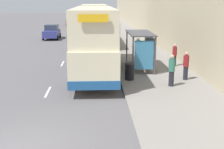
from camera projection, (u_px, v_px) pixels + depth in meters
The scene contains 21 objects.
ground_plane at pixel (19, 149), 10.25m from camera, with size 220.00×220.00×0.00m, color #5B595B.
pavement at pixel (121, 31), 47.95m from camera, with size 5.00×93.00×0.14m.
lane_mark_1 at pixel (48, 92), 16.59m from camera, with size 0.12×2.00×0.01m.
lane_mark_2 at pixel (63, 64), 23.95m from camera, with size 0.12×2.00×0.01m.
lane_mark_3 at pixel (70, 49), 31.31m from camera, with size 0.12×2.00×0.01m.
lane_mark_4 at pixel (75, 39), 38.68m from camera, with size 0.12×2.00×0.01m.
lane_mark_5 at pixel (78, 33), 46.04m from camera, with size 0.12×2.00×0.01m.
lane_mark_6 at pixel (81, 28), 53.41m from camera, with size 0.12×2.00×0.01m.
lane_mark_7 at pixel (82, 25), 60.77m from camera, with size 0.12×2.00×0.01m.
lane_mark_8 at pixel (84, 22), 68.13m from camera, with size 0.12×2.00×0.01m.
bus_shelter at pixel (143, 44), 21.03m from camera, with size 1.60×4.20×2.48m.
double_decker_bus_near at pixel (94, 39), 20.18m from camera, with size 2.85×11.26×4.30m.
double_decker_bus_ahead at pixel (94, 24), 32.72m from camera, with size 2.85×10.37×4.30m.
car_0 at pixel (72, 21), 60.27m from camera, with size 1.94×4.46×1.76m.
car_1 at pixel (52, 32), 38.97m from camera, with size 1.94×4.23×1.78m.
car_2 at pixel (74, 17), 72.80m from camera, with size 1.94×3.92×1.73m.
pedestrian_at_shelter at pixel (175, 55), 22.31m from camera, with size 0.31×0.31×1.59m.
pedestrian_1 at pixel (186, 66), 18.41m from camera, with size 0.33×0.33×1.68m.
pedestrian_2 at pixel (138, 47), 25.58m from camera, with size 0.33×0.33×1.69m.
pedestrian_3 at pixel (172, 70), 17.03m from camera, with size 0.35×0.35×1.75m.
litter_bin at pixel (129, 71), 18.46m from camera, with size 0.55×0.55×1.05m.
Camera 1 is at (2.59, -9.54, 4.77)m, focal length 50.00 mm.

